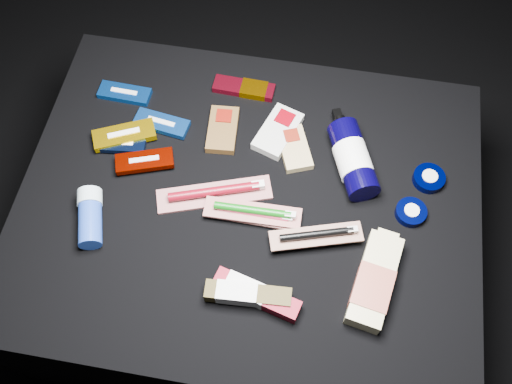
% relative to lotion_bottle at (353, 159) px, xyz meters
% --- Properties ---
extents(ground, '(3.00, 3.00, 0.00)m').
position_rel_lotion_bottle_xyz_m(ground, '(-0.21, -0.12, -0.43)').
color(ground, black).
rests_on(ground, ground).
extents(cloth_table, '(0.98, 0.78, 0.40)m').
position_rel_lotion_bottle_xyz_m(cloth_table, '(-0.21, -0.12, -0.23)').
color(cloth_table, black).
rests_on(cloth_table, ground).
extents(luna_bar_0, '(0.12, 0.05, 0.02)m').
position_rel_lotion_bottle_xyz_m(luna_bar_0, '(-0.54, 0.11, -0.03)').
color(luna_bar_0, '#0C419A').
rests_on(luna_bar_0, cloth_table).
extents(luna_bar_1, '(0.13, 0.06, 0.02)m').
position_rel_lotion_bottle_xyz_m(luna_bar_1, '(-0.43, 0.04, -0.03)').
color(luna_bar_1, '#134CAA').
rests_on(luna_bar_1, cloth_table).
extents(luna_bar_2, '(0.11, 0.05, 0.01)m').
position_rel_lotion_bottle_xyz_m(luna_bar_2, '(-0.51, -0.04, -0.02)').
color(luna_bar_2, black).
rests_on(luna_bar_2, cloth_table).
extents(luna_bar_3, '(0.15, 0.10, 0.02)m').
position_rel_lotion_bottle_xyz_m(luna_bar_3, '(-0.51, -0.01, -0.02)').
color(luna_bar_3, '#B68C04').
rests_on(luna_bar_3, cloth_table).
extents(luna_bar_4, '(0.13, 0.08, 0.02)m').
position_rel_lotion_bottle_xyz_m(luna_bar_4, '(-0.44, -0.07, -0.02)').
color(luna_bar_4, '#6C0B00').
rests_on(luna_bar_4, cloth_table).
extents(clif_bar_0, '(0.07, 0.12, 0.02)m').
position_rel_lotion_bottle_xyz_m(clif_bar_0, '(-0.29, 0.05, -0.03)').
color(clif_bar_0, brown).
rests_on(clif_bar_0, cloth_table).
extents(clif_bar_1, '(0.11, 0.14, 0.02)m').
position_rel_lotion_bottle_xyz_m(clif_bar_1, '(-0.17, 0.06, -0.02)').
color(clif_bar_1, silver).
rests_on(clif_bar_1, cloth_table).
extents(clif_bar_2, '(0.10, 0.13, 0.02)m').
position_rel_lotion_bottle_xyz_m(clif_bar_2, '(-0.13, 0.03, -0.03)').
color(clif_bar_2, tan).
rests_on(clif_bar_2, cloth_table).
extents(power_bar, '(0.15, 0.05, 0.02)m').
position_rel_lotion_bottle_xyz_m(power_bar, '(-0.26, 0.17, -0.03)').
color(power_bar, maroon).
rests_on(power_bar, cloth_table).
extents(lotion_bottle, '(0.13, 0.22, 0.07)m').
position_rel_lotion_bottle_xyz_m(lotion_bottle, '(0.00, 0.00, 0.00)').
color(lotion_bottle, black).
rests_on(lotion_bottle, cloth_table).
extents(cream_tin_upper, '(0.07, 0.07, 0.02)m').
position_rel_lotion_bottle_xyz_m(cream_tin_upper, '(0.17, -0.00, -0.03)').
color(cream_tin_upper, black).
rests_on(cream_tin_upper, cloth_table).
extents(cream_tin_lower, '(0.06, 0.06, 0.02)m').
position_rel_lotion_bottle_xyz_m(cream_tin_lower, '(0.13, -0.09, -0.03)').
color(cream_tin_lower, black).
rests_on(cream_tin_lower, cloth_table).
extents(bodywash_bottle, '(0.10, 0.21, 0.04)m').
position_rel_lotion_bottle_xyz_m(bodywash_bottle, '(0.07, -0.26, -0.01)').
color(bodywash_bottle, beige).
rests_on(bodywash_bottle, cloth_table).
extents(deodorant_stick, '(0.08, 0.13, 0.05)m').
position_rel_lotion_bottle_xyz_m(deodorant_stick, '(-0.52, -0.22, -0.01)').
color(deodorant_stick, '#1F42AA').
rests_on(deodorant_stick, cloth_table).
extents(toothbrush_pack_0, '(0.25, 0.13, 0.03)m').
position_rel_lotion_bottle_xyz_m(toothbrush_pack_0, '(-0.28, -0.12, -0.03)').
color(toothbrush_pack_0, '#ACA6A1').
rests_on(toothbrush_pack_0, cloth_table).
extents(toothbrush_pack_1, '(0.19, 0.04, 0.02)m').
position_rel_lotion_bottle_xyz_m(toothbrush_pack_1, '(-0.19, -0.16, -0.02)').
color(toothbrush_pack_1, '#B8B1AD').
rests_on(toothbrush_pack_1, cloth_table).
extents(toothbrush_pack_2, '(0.20, 0.05, 0.02)m').
position_rel_lotion_bottle_xyz_m(toothbrush_pack_2, '(-0.19, -0.15, -0.01)').
color(toothbrush_pack_2, '#A7A09B').
rests_on(toothbrush_pack_2, cloth_table).
extents(toothbrush_pack_3, '(0.19, 0.10, 0.02)m').
position_rel_lotion_bottle_xyz_m(toothbrush_pack_3, '(-0.05, -0.19, -0.01)').
color(toothbrush_pack_3, '#A49F99').
rests_on(toothbrush_pack_3, cloth_table).
extents(toothpaste_carton_red, '(0.18, 0.08, 0.03)m').
position_rel_lotion_bottle_xyz_m(toothpaste_carton_red, '(-0.16, -0.32, -0.02)').
color(toothpaste_carton_red, maroon).
rests_on(toothpaste_carton_red, cloth_table).
extents(toothpaste_carton_green, '(0.17, 0.05, 0.03)m').
position_rel_lotion_bottle_xyz_m(toothpaste_carton_green, '(-0.18, -0.33, -0.01)').
color(toothpaste_carton_green, '#33290B').
rests_on(toothpaste_carton_green, cloth_table).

